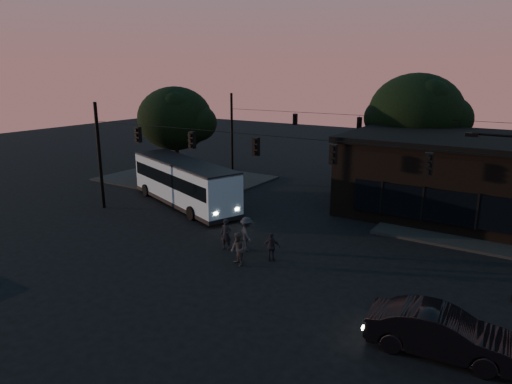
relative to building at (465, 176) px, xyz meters
The scene contains 14 objects.
ground 18.53m from the building, 119.40° to the right, with size 120.00×120.00×0.00m, color black.
sidewalk_far_right 4.45m from the building, 33.35° to the right, with size 14.00×10.00×0.15m, color black.
sidewalk_far_left 23.23m from the building, behind, with size 14.00×10.00×0.15m, color black.
building is the anchor object (origin of this frame).
tree_behind 8.57m from the building, 129.68° to the left, with size 7.60×7.60×9.43m.
tree_left 23.37m from the building, behind, with size 6.40×6.40×8.30m.
signal_rig_near 15.08m from the building, 126.93° to the right, with size 26.24×0.30×7.50m.
signal_rig_far 9.97m from the building, 155.90° to the left, with size 26.24×0.30×7.50m.
bus 19.44m from the building, 154.70° to the right, with size 11.77×6.73×3.27m.
car 17.76m from the building, 83.27° to the right, with size 1.73×4.96×1.64m, color black.
pedestrian_a 16.98m from the building, 125.66° to the right, with size 0.63×0.41×1.72m, color black.
pedestrian_b 17.24m from the building, 118.10° to the right, with size 0.83×0.65×1.71m, color #373233.
pedestrian_c 15.52m from the building, 116.72° to the right, with size 0.90×0.37×1.53m, color black.
pedestrian_d 16.00m from the building, 123.62° to the right, with size 1.23×0.71×1.90m, color black.
Camera 1 is at (13.15, -16.69, 9.47)m, focal length 32.00 mm.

